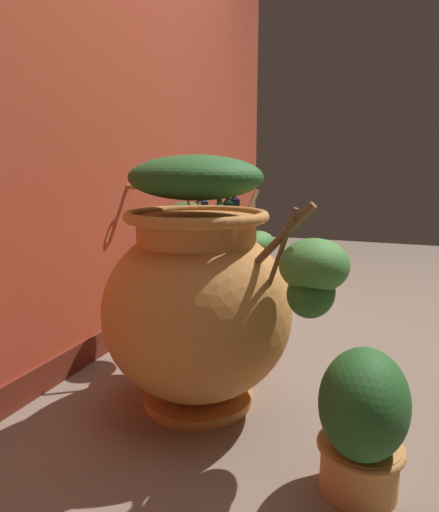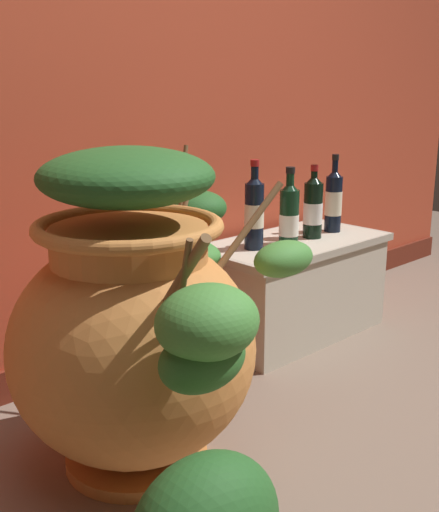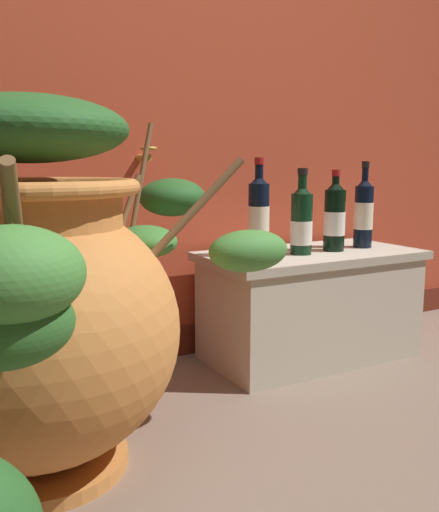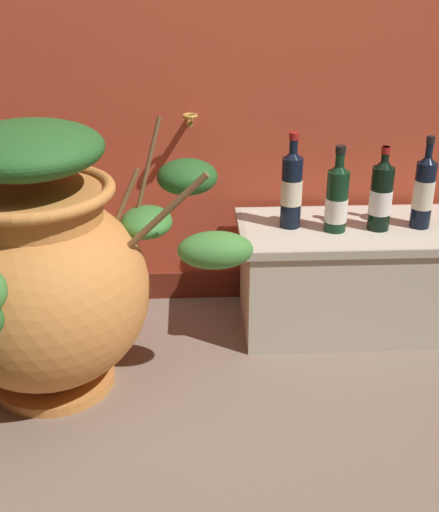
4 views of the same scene
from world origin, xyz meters
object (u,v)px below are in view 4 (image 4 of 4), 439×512
object	(u,v)px
wine_bottle_middle	(424,190)
wine_bottle_right	(292,187)
terracotta_urn	(45,273)
wine_bottle_back	(337,197)
wine_bottle_left	(381,194)

from	to	relation	value
wine_bottle_middle	wine_bottle_right	world-z (taller)	wine_bottle_right
terracotta_urn	wine_bottle_middle	xyz separation A→B (m)	(1.27, 0.32, 0.13)
wine_bottle_back	wine_bottle_middle	bearing A→B (deg)	3.51
terracotta_urn	wine_bottle_left	world-z (taller)	terracotta_urn
terracotta_urn	wine_bottle_back	distance (m)	1.02
terracotta_urn	wine_bottle_right	size ratio (longest dim) A/B	2.85
terracotta_urn	wine_bottle_back	xyz separation A→B (m)	(0.96, 0.31, 0.12)
wine_bottle_left	wine_bottle_back	distance (m)	0.16
wine_bottle_left	wine_bottle_back	world-z (taller)	wine_bottle_back
wine_bottle_left	wine_bottle_middle	xyz separation A→B (m)	(0.15, 0.01, 0.01)
wine_bottle_middle	wine_bottle_back	bearing A→B (deg)	-176.49
wine_bottle_left	wine_bottle_middle	distance (m)	0.15
wine_bottle_back	terracotta_urn	bearing A→B (deg)	-162.39
wine_bottle_middle	wine_bottle_back	xyz separation A→B (m)	(-0.31, -0.02, -0.02)
terracotta_urn	wine_bottle_middle	world-z (taller)	terracotta_urn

